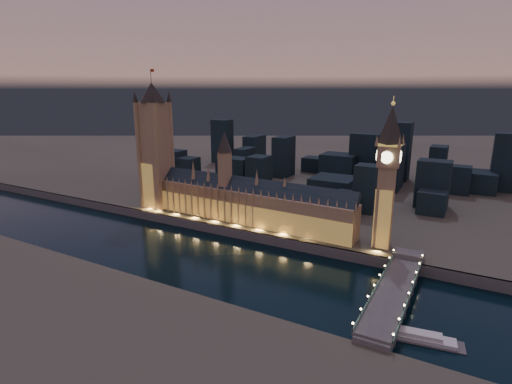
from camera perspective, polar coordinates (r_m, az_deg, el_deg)
The scene contains 9 objects.
ground_plane at distance 302.81m, azimuth -5.95°, elevation -9.16°, with size 2000.00×2000.00×0.00m, color black.
north_bank at distance 772.40m, azimuth 16.66°, elevation 5.16°, with size 2000.00×960.00×8.00m, color #3D4232.
embankment_wall at distance 333.14m, azimuth -1.93°, elevation -6.10°, with size 2000.00×2.50×8.00m, color #474E51.
palace_of_westminster at distance 348.48m, azimuth -1.77°, elevation -1.29°, with size 202.00×29.25×78.00m.
victoria_tower at distance 398.27m, azimuth -14.25°, elevation 7.16°, with size 31.68×31.68×131.21m.
elizabeth_tower at distance 297.75m, azimuth 18.34°, elevation 3.59°, with size 18.00×18.00×108.64m.
westminster_bridge at distance 252.82m, azimuth 19.16°, elevation -13.46°, with size 19.29×113.00×15.90m.
river_boat at distance 225.90m, azimuth 21.98°, elevation -18.62°, with size 44.90×16.54×4.50m.
city_backdrop at distance 499.21m, azimuth 13.88°, elevation 3.59°, with size 478.04×215.63×73.39m.
Camera 1 is at (160.55, -226.41, 121.04)m, focal length 28.00 mm.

